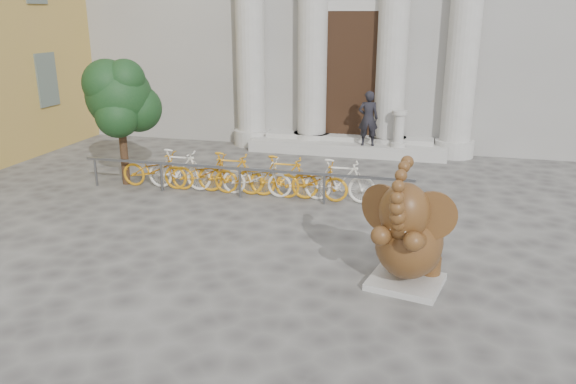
% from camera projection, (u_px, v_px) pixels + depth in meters
% --- Properties ---
extents(ground, '(80.00, 80.00, 0.00)m').
position_uv_depth(ground, '(255.00, 292.00, 8.72)').
color(ground, '#474442').
rests_on(ground, ground).
extents(entrance_steps, '(6.00, 1.20, 0.36)m').
position_uv_depth(entrance_steps, '(347.00, 147.00, 17.34)').
color(entrance_steps, '#A8A59E').
rests_on(entrance_steps, ground).
extents(elephant_statue, '(1.44, 1.72, 2.20)m').
position_uv_depth(elephant_statue, '(408.00, 239.00, 8.68)').
color(elephant_statue, '#A8A59E').
rests_on(elephant_statue, ground).
extents(bike_rack, '(8.00, 0.53, 1.00)m').
position_uv_depth(bike_rack, '(243.00, 174.00, 13.29)').
color(bike_rack, slate).
rests_on(bike_rack, ground).
extents(tree, '(1.80, 1.64, 3.12)m').
position_uv_depth(tree, '(120.00, 98.00, 13.58)').
color(tree, '#332114').
rests_on(tree, ground).
extents(pedestrian, '(0.65, 0.48, 1.62)m').
position_uv_depth(pedestrian, '(368.00, 118.00, 16.56)').
color(pedestrian, black).
rests_on(pedestrian, entrance_steps).
extents(balustrade_post, '(0.44, 0.44, 1.07)m').
position_uv_depth(balustrade_post, '(399.00, 130.00, 16.49)').
color(balustrade_post, '#A8A59E').
rests_on(balustrade_post, entrance_steps).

